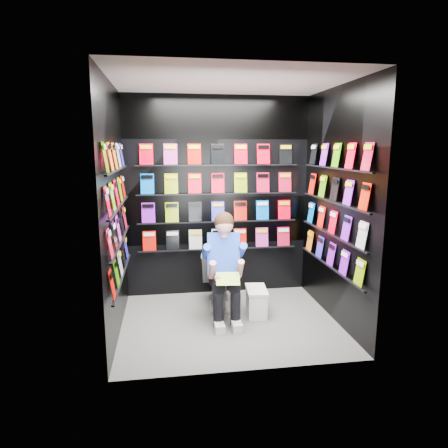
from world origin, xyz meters
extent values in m
plane|color=#5A5A58|center=(0.00, 0.00, 0.00)|extent=(2.40, 2.40, 0.00)
plane|color=white|center=(0.00, 0.00, 2.60)|extent=(2.40, 2.40, 0.00)
cube|color=black|center=(0.00, 1.00, 1.30)|extent=(2.40, 0.04, 2.60)
cube|color=black|center=(0.00, -1.00, 1.30)|extent=(2.40, 0.04, 2.60)
cube|color=black|center=(-1.20, 0.00, 1.30)|extent=(0.04, 2.00, 2.60)
cube|color=black|center=(1.20, 0.00, 1.30)|extent=(0.04, 2.00, 2.60)
imported|color=silver|center=(-0.05, 0.54, 0.37)|extent=(0.50, 0.79, 0.73)
cube|color=silver|center=(0.35, 0.18, 0.14)|extent=(0.25, 0.40, 0.29)
cube|color=silver|center=(0.35, 0.18, 0.30)|extent=(0.27, 0.42, 0.03)
cube|color=#169C21|center=(-0.05, -0.19, 0.58)|extent=(0.26, 0.17, 0.10)
camera|label=1|loc=(-0.68, -4.16, 1.94)|focal=32.00mm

